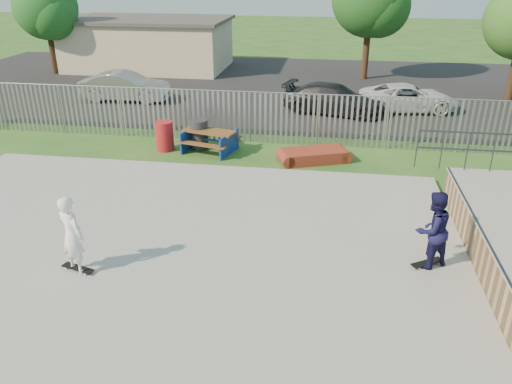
# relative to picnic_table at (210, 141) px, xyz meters

# --- Properties ---
(ground) EXTENTS (120.00, 120.00, 0.00)m
(ground) POSITION_rel_picnic_table_xyz_m (0.30, -7.73, -0.42)
(ground) COLOR #245B1F
(ground) RESTS_ON ground
(concrete_slab) EXTENTS (15.00, 12.00, 0.15)m
(concrete_slab) POSITION_rel_picnic_table_xyz_m (0.30, -7.73, -0.34)
(concrete_slab) COLOR #9D9D98
(concrete_slab) RESTS_ON ground
(fence) EXTENTS (26.04, 16.02, 2.00)m
(fence) POSITION_rel_picnic_table_xyz_m (1.30, -3.14, 0.58)
(fence) COLOR gray
(fence) RESTS_ON ground
(picnic_table) EXTENTS (2.27, 2.03, 0.82)m
(picnic_table) POSITION_rel_picnic_table_xyz_m (0.00, 0.00, 0.00)
(picnic_table) COLOR brown
(picnic_table) RESTS_ON ground
(funbox) EXTENTS (2.36, 1.75, 0.42)m
(funbox) POSITION_rel_picnic_table_xyz_m (3.89, -0.45, -0.20)
(funbox) COLOR maroon
(funbox) RESTS_ON ground
(trash_bin_red) EXTENTS (0.66, 0.66, 1.10)m
(trash_bin_red) POSITION_rel_picnic_table_xyz_m (-1.70, -0.11, 0.13)
(trash_bin_red) COLOR #AA1A1E
(trash_bin_red) RESTS_ON ground
(trash_bin_grey) EXTENTS (0.66, 0.66, 1.11)m
(trash_bin_grey) POSITION_rel_picnic_table_xyz_m (-0.46, 0.28, 0.14)
(trash_bin_grey) COLOR #292A2C
(trash_bin_grey) RESTS_ON ground
(parking_lot) EXTENTS (40.00, 18.00, 0.02)m
(parking_lot) POSITION_rel_picnic_table_xyz_m (0.30, 11.27, -0.41)
(parking_lot) COLOR black
(parking_lot) RESTS_ON ground
(car_silver) EXTENTS (4.47, 1.70, 1.45)m
(car_silver) POSITION_rel_picnic_table_xyz_m (-5.95, 6.66, 0.33)
(car_silver) COLOR #B2B1B6
(car_silver) RESTS_ON parking_lot
(car_dark) EXTENTS (4.97, 2.96, 1.35)m
(car_dark) POSITION_rel_picnic_table_xyz_m (4.51, 5.90, 0.28)
(car_dark) COLOR black
(car_dark) RESTS_ON parking_lot
(car_white) EXTENTS (4.73, 2.61, 1.25)m
(car_white) POSITION_rel_picnic_table_xyz_m (7.98, 6.85, 0.23)
(car_white) COLOR silver
(car_white) RESTS_ON parking_lot
(building) EXTENTS (10.40, 6.40, 3.20)m
(building) POSITION_rel_picnic_table_xyz_m (-7.70, 15.27, 1.19)
(building) COLOR beige
(building) RESTS_ON ground
(tree_left) EXTENTS (3.82, 3.82, 5.90)m
(tree_left) POSITION_rel_picnic_table_xyz_m (-13.05, 12.60, 3.55)
(tree_left) COLOR #382616
(tree_left) RESTS_ON ground
(skateboard_a) EXTENTS (0.78, 0.59, 0.08)m
(skateboard_a) POSITION_rel_picnic_table_xyz_m (6.76, -7.05, -0.23)
(skateboard_a) COLOR black
(skateboard_a) RESTS_ON concrete_slab
(skateboard_b) EXTENTS (0.82, 0.42, 0.08)m
(skateboard_b) POSITION_rel_picnic_table_xyz_m (-1.03, -8.45, -0.23)
(skateboard_b) COLOR black
(skateboard_b) RESTS_ON concrete_slab
(skater_navy) EXTENTS (1.12, 1.06, 1.83)m
(skater_navy) POSITION_rel_picnic_table_xyz_m (6.76, -7.05, 0.65)
(skater_navy) COLOR #15133C
(skater_navy) RESTS_ON concrete_slab
(skater_white) EXTENTS (0.79, 0.69, 1.83)m
(skater_white) POSITION_rel_picnic_table_xyz_m (-1.03, -8.45, 0.65)
(skater_white) COLOR white
(skater_white) RESTS_ON concrete_slab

